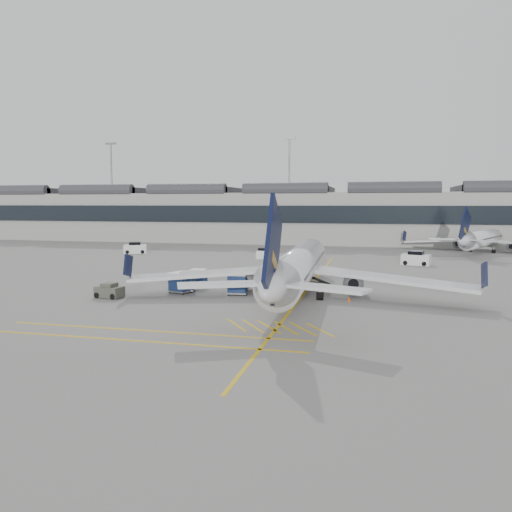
% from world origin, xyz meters
% --- Properties ---
extents(ground, '(220.00, 220.00, 0.00)m').
position_xyz_m(ground, '(0.00, 0.00, 0.00)').
color(ground, gray).
rests_on(ground, ground).
extents(terminal, '(200.00, 20.45, 12.40)m').
position_xyz_m(terminal, '(0.00, 71.93, 6.14)').
color(terminal, '#9E9E99').
rests_on(terminal, ground).
extents(light_masts, '(113.00, 0.60, 25.45)m').
position_xyz_m(light_masts, '(-1.67, 86.00, 14.49)').
color(light_masts, slate).
rests_on(light_masts, ground).
extents(apron_markings, '(0.25, 60.00, 0.01)m').
position_xyz_m(apron_markings, '(10.00, 10.00, 0.01)').
color(apron_markings, gold).
rests_on(apron_markings, ground).
extents(airliner_main, '(32.34, 35.37, 9.40)m').
position_xyz_m(airliner_main, '(9.56, 5.33, 2.76)').
color(airliner_main, silver).
rests_on(airliner_main, ground).
extents(airliner_far, '(26.21, 28.92, 8.27)m').
position_xyz_m(airliner_far, '(35.88, 56.12, 2.43)').
color(airliner_far, silver).
rests_on(airliner_far, ground).
extents(belt_loader, '(5.13, 2.60, 2.03)m').
position_xyz_m(belt_loader, '(9.36, 8.83, 0.59)').
color(belt_loader, silver).
rests_on(belt_loader, ground).
extents(baggage_cart_a, '(2.01, 1.70, 2.00)m').
position_xyz_m(baggage_cart_a, '(3.88, 4.65, 1.07)').
color(baggage_cart_a, gray).
rests_on(baggage_cart_a, ground).
extents(baggage_cart_b, '(1.82, 1.54, 1.83)m').
position_xyz_m(baggage_cart_b, '(-1.42, 8.20, 0.98)').
color(baggage_cart_b, gray).
rests_on(baggage_cart_b, ground).
extents(baggage_cart_c, '(2.07, 1.79, 1.98)m').
position_xyz_m(baggage_cart_c, '(-1.65, 5.10, 1.06)').
color(baggage_cart_c, gray).
rests_on(baggage_cart_c, ground).
extents(baggage_cart_d, '(2.28, 2.06, 2.01)m').
position_xyz_m(baggage_cart_d, '(-1.85, 4.25, 1.08)').
color(baggage_cart_d, gray).
rests_on(baggage_cart_d, ground).
extents(ramp_agent_a, '(0.72, 0.76, 1.75)m').
position_xyz_m(ramp_agent_a, '(3.61, 7.15, 0.87)').
color(ramp_agent_a, '#EA530C').
rests_on(ramp_agent_a, ground).
extents(ramp_agent_b, '(1.02, 0.81, 2.00)m').
position_xyz_m(ramp_agent_b, '(5.40, 8.08, 1.00)').
color(ramp_agent_b, '#E9480C').
rests_on(ramp_agent_b, ground).
extents(pushback_tug, '(2.65, 1.85, 1.38)m').
position_xyz_m(pushback_tug, '(-7.29, 0.37, 0.61)').
color(pushback_tug, '#494A3F').
rests_on(pushback_tug, ground).
extents(safety_cone_nose, '(0.32, 0.32, 0.45)m').
position_xyz_m(safety_cone_nose, '(7.51, 24.08, 0.23)').
color(safety_cone_nose, '#F24C0A').
rests_on(safety_cone_nose, ground).
extents(safety_cone_engine, '(0.33, 0.33, 0.46)m').
position_xyz_m(safety_cone_engine, '(14.46, 3.58, 0.23)').
color(safety_cone_engine, '#F24C0A').
rests_on(safety_cone_engine, ground).
extents(service_van_left, '(4.33, 3.32, 1.99)m').
position_xyz_m(service_van_left, '(-24.39, 39.08, 0.89)').
color(service_van_left, silver).
rests_on(service_van_left, ground).
extents(service_van_mid, '(1.93, 3.43, 1.70)m').
position_xyz_m(service_van_mid, '(-0.54, 36.37, 0.76)').
color(service_van_mid, silver).
rests_on(service_van_mid, ground).
extents(service_van_right, '(4.25, 2.88, 1.99)m').
position_xyz_m(service_van_right, '(22.35, 32.99, 0.89)').
color(service_van_right, silver).
rests_on(service_van_right, ground).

